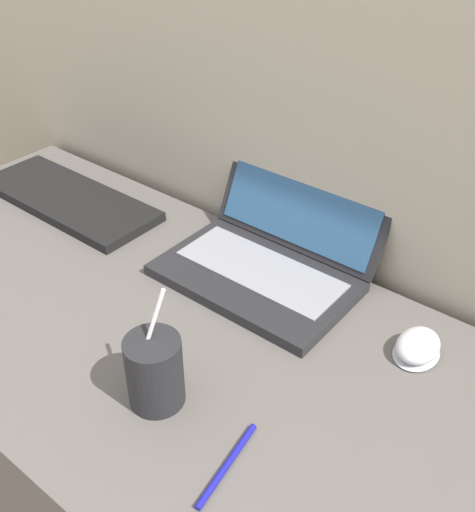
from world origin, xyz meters
The scene contains 6 objects.
desk centered at (0.00, 0.31, 0.38)m, with size 1.37×0.62×0.76m.
laptop centered at (0.07, 0.55, 0.82)m, with size 0.34×0.32×0.24m.
drink_cup centered at (0.13, 0.19, 0.82)m, with size 0.08×0.08×0.18m.
computer_mouse centered at (0.37, 0.50, 0.78)m, with size 0.07×0.09×0.04m.
external_keyboard centered at (-0.41, 0.46, 0.77)m, with size 0.43×0.16×0.02m.
pen centered at (0.28, 0.17, 0.77)m, with size 0.03×0.14×0.01m.
Camera 1 is at (0.58, -0.19, 1.42)m, focal length 42.00 mm.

